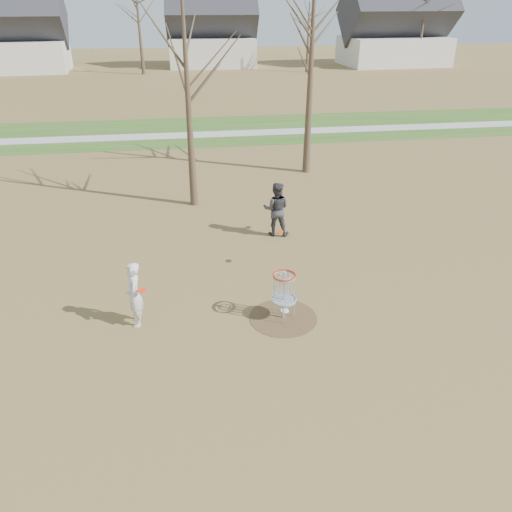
{
  "coord_description": "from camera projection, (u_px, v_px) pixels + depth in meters",
  "views": [
    {
      "loc": [
        -2.31,
        -10.67,
        7.51
      ],
      "look_at": [
        -0.5,
        1.5,
        1.1
      ],
      "focal_mm": 35.0,
      "sensor_mm": 36.0,
      "label": 1
    }
  ],
  "objects": [
    {
      "name": "green_band",
      "position": [
        219.0,
        130.0,
        31.55
      ],
      "size": [
        160.0,
        8.0,
        0.01
      ],
      "primitive_type": "cube",
      "color": "#2D5119",
      "rests_on": "ground"
    },
    {
      "name": "discs_in_play",
      "position": [
        221.0,
        257.0,
        13.65
      ],
      "size": [
        4.16,
        2.75,
        0.2
      ],
      "color": "#FB480D",
      "rests_on": "ground"
    },
    {
      "name": "footpath",
      "position": [
        220.0,
        134.0,
        30.67
      ],
      "size": [
        160.0,
        1.5,
        0.01
      ],
      "primitive_type": "cube",
      "color": "#9E9E99",
      "rests_on": "green_band"
    },
    {
      "name": "dirt_circle",
      "position": [
        283.0,
        318.0,
        13.13
      ],
      "size": [
        1.8,
        1.8,
        0.01
      ],
      "primitive_type": "cylinder",
      "color": "#47331E",
      "rests_on": "ground"
    },
    {
      "name": "player_standing",
      "position": [
        134.0,
        295.0,
        12.5
      ],
      "size": [
        0.48,
        0.68,
        1.74
      ],
      "primitive_type": "imported",
      "rotation": [
        0.0,
        0.0,
        -1.46
      ],
      "color": "silver",
      "rests_on": "ground"
    },
    {
      "name": "houses_row",
      "position": [
        233.0,
        35.0,
        58.18
      ],
      "size": [
        56.51,
        10.01,
        7.26
      ],
      "color": "silver",
      "rests_on": "ground"
    },
    {
      "name": "ground",
      "position": [
        283.0,
        318.0,
        13.13
      ],
      "size": [
        160.0,
        160.0,
        0.0
      ],
      "primitive_type": "plane",
      "color": "brown",
      "rests_on": "ground"
    },
    {
      "name": "player_throwing",
      "position": [
        276.0,
        209.0,
        17.31
      ],
      "size": [
        1.08,
        0.93,
        1.92
      ],
      "primitive_type": "imported",
      "rotation": [
        0.0,
        0.0,
        2.9
      ],
      "color": "#363439",
      "rests_on": "ground"
    },
    {
      "name": "disc_golf_basket",
      "position": [
        284.0,
        288.0,
        12.71
      ],
      "size": [
        0.64,
        0.64,
        1.35
      ],
      "color": "#9EA3AD",
      "rests_on": "ground"
    },
    {
      "name": "disc_grounded",
      "position": [
        285.0,
        311.0,
        13.38
      ],
      "size": [
        0.22,
        0.22,
        0.02
      ],
      "primitive_type": "cylinder",
      "color": "white",
      "rests_on": "dirt_circle"
    },
    {
      "name": "bare_trees",
      "position": [
        223.0,
        25.0,
        42.29
      ],
      "size": [
        52.62,
        44.98,
        9.0
      ],
      "color": "#382B1E",
      "rests_on": "ground"
    }
  ]
}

